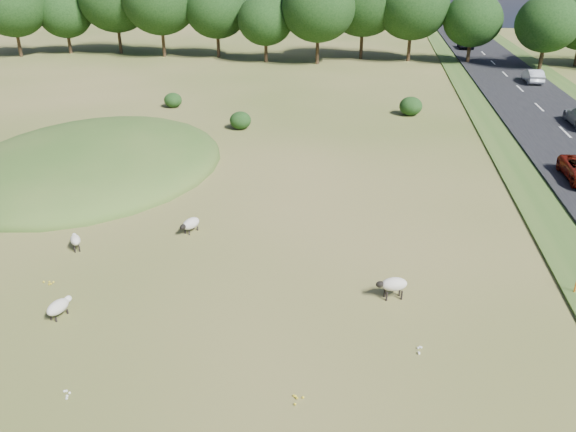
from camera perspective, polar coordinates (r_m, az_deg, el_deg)
The scene contains 11 objects.
ground at distance 42.09m, azimuth 0.77°, elevation 7.90°, with size 160.00×160.00×0.00m, color #405A1C.
mound at distance 38.49m, azimuth -19.12°, elevation 4.91°, with size 16.00×20.00×4.00m, color #33561E.
road at distance 53.23m, azimuth 24.63°, elevation 9.39°, with size 8.00×150.00×0.25m, color black.
treeline at distance 75.85m, azimuth 4.13°, elevation 20.34°, with size 96.28×14.66×11.70m.
shrubs at distance 47.96m, azimuth 1.21°, elevation 10.87°, with size 22.67×8.24×1.58m.
sheep_0 at distance 22.24m, azimuth 10.63°, elevation -6.85°, with size 1.31×0.83×0.91m.
sheep_1 at distance 27.24m, azimuth -20.80°, elevation -2.28°, with size 0.82×0.99×0.72m.
sheep_2 at distance 27.51m, azimuth -9.89°, elevation -0.78°, with size 0.92×1.30×0.72m.
sheep_3 at distance 22.59m, azimuth -22.29°, elevation -8.51°, with size 0.74×1.23×0.68m.
car_0 at distance 66.27m, azimuth 23.63°, elevation 12.93°, with size 1.49×4.27×1.41m, color #B6BABE.
car_2 at distance 89.71m, azimuth 17.62°, elevation 16.30°, with size 2.03×4.41×1.23m, color black.
Camera 1 is at (5.83, -19.90, 12.06)m, focal length 35.00 mm.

